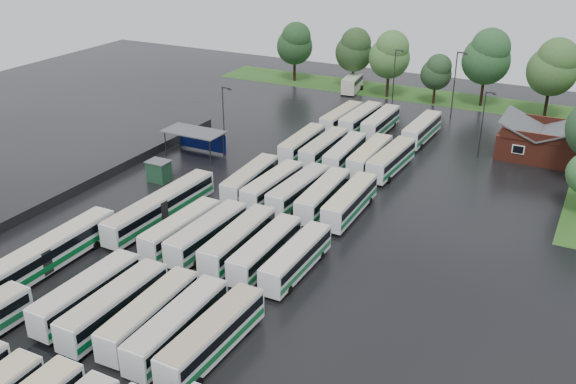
% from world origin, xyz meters
% --- Properties ---
extents(ground, '(160.00, 160.00, 0.00)m').
position_xyz_m(ground, '(0.00, 0.00, 0.00)').
color(ground, black).
rests_on(ground, ground).
extents(brick_building, '(10.07, 8.60, 5.39)m').
position_xyz_m(brick_building, '(24.00, 42.77, 1.87)').
color(brick_building, maroon).
rests_on(brick_building, ground).
extents(wash_shed, '(8.20, 4.20, 3.58)m').
position_xyz_m(wash_shed, '(-17.20, 22.02, 2.99)').
color(wash_shed, '#2D2D30').
rests_on(wash_shed, ground).
extents(utility_hut, '(2.70, 2.20, 2.62)m').
position_xyz_m(utility_hut, '(-16.20, 12.60, 1.32)').
color(utility_hut, '#1A4027').
rests_on(utility_hut, ground).
extents(grass_strip_north, '(80.00, 10.00, 0.01)m').
position_xyz_m(grass_strip_north, '(2.00, 64.80, 0.01)').
color(grass_strip_north, '#2A5619').
rests_on(grass_strip_north, ground).
extents(west_fence, '(0.10, 50.00, 1.20)m').
position_xyz_m(west_fence, '(-22.20, 8.00, 0.60)').
color(west_fence, '#2D2D30').
rests_on(west_fence, ground).
extents(bus_r1c0, '(2.50, 10.94, 3.03)m').
position_xyz_m(bus_r1c0, '(-4.35, -12.26, 1.67)').
color(bus_r1c0, white).
rests_on(bus_r1c0, ground).
extents(bus_r1c1, '(2.43, 11.03, 3.06)m').
position_xyz_m(bus_r1c1, '(-1.10, -12.58, 1.69)').
color(bus_r1c1, white).
rests_on(bus_r1c1, ground).
extents(bus_r1c2, '(2.60, 10.79, 2.99)m').
position_xyz_m(bus_r1c2, '(2.18, -12.18, 1.64)').
color(bus_r1c2, white).
rests_on(bus_r1c2, ground).
extents(bus_r1c3, '(2.48, 11.02, 3.06)m').
position_xyz_m(bus_r1c3, '(5.07, -12.42, 1.68)').
color(bus_r1c3, white).
rests_on(bus_r1c3, ground).
extents(bus_r1c4, '(2.67, 11.26, 3.12)m').
position_xyz_m(bus_r1c4, '(8.24, -12.34, 1.71)').
color(bus_r1c4, white).
rests_on(bus_r1c4, ground).
extents(bus_r2c0, '(2.71, 10.68, 2.95)m').
position_xyz_m(bus_r2c0, '(-4.29, 0.91, 1.62)').
color(bus_r2c0, white).
rests_on(bus_r2c0, ground).
extents(bus_r2c1, '(2.69, 11.04, 3.05)m').
position_xyz_m(bus_r2c1, '(-1.35, 1.18, 1.68)').
color(bus_r2c1, white).
rests_on(bus_r2c1, ground).
extents(bus_r2c2, '(2.63, 11.22, 3.11)m').
position_xyz_m(bus_r2c2, '(2.12, 1.39, 1.71)').
color(bus_r2c2, white).
rests_on(bus_r2c2, ground).
extents(bus_r2c3, '(2.40, 10.79, 3.00)m').
position_xyz_m(bus_r2c3, '(5.30, 1.06, 1.65)').
color(bus_r2c3, white).
rests_on(bus_r2c3, ground).
extents(bus_r2c4, '(2.29, 10.60, 2.95)m').
position_xyz_m(bus_r2c4, '(8.56, 1.05, 1.62)').
color(bus_r2c4, white).
rests_on(bus_r2c4, ground).
extents(bus_r3c0, '(2.84, 10.87, 3.00)m').
position_xyz_m(bus_r3c0, '(-4.49, 14.92, 1.65)').
color(bus_r3c0, white).
rests_on(bus_r3c0, ground).
extents(bus_r3c1, '(2.66, 10.76, 2.97)m').
position_xyz_m(bus_r3c1, '(-1.29, 14.49, 1.64)').
color(bus_r3c1, white).
rests_on(bus_r3c1, ground).
extents(bus_r3c2, '(2.82, 11.06, 3.05)m').
position_xyz_m(bus_r3c2, '(1.95, 14.72, 1.68)').
color(bus_r3c2, white).
rests_on(bus_r3c2, ground).
extents(bus_r3c3, '(2.74, 11.09, 3.07)m').
position_xyz_m(bus_r3c3, '(5.07, 14.61, 1.69)').
color(bus_r3c3, white).
rests_on(bus_r3c3, ground).
extents(bus_r3c4, '(2.55, 11.12, 3.08)m').
position_xyz_m(bus_r3c4, '(8.31, 14.54, 1.70)').
color(bus_r3c4, white).
rests_on(bus_r3c4, ground).
extents(bus_r4c0, '(2.51, 10.70, 2.97)m').
position_xyz_m(bus_r4c0, '(-4.48, 28.75, 1.63)').
color(bus_r4c0, white).
rests_on(bus_r4c0, ground).
extents(bus_r4c1, '(2.35, 10.91, 3.04)m').
position_xyz_m(bus_r4c1, '(-1.11, 28.38, 1.67)').
color(bus_r4c1, white).
rests_on(bus_r4c1, ground).
extents(bus_r4c2, '(2.67, 10.65, 2.94)m').
position_xyz_m(bus_r4c2, '(2.03, 28.09, 1.62)').
color(bus_r4c2, white).
rests_on(bus_r4c2, ground).
extents(bus_r4c3, '(2.43, 10.95, 3.04)m').
position_xyz_m(bus_r4c3, '(5.35, 28.40, 1.67)').
color(bus_r4c3, white).
rests_on(bus_r4c3, ground).
extents(bus_r4c4, '(2.85, 11.25, 3.11)m').
position_xyz_m(bus_r4c4, '(8.21, 28.49, 1.71)').
color(bus_r4c4, white).
rests_on(bus_r4c4, ground).
extents(bus_r5c0, '(2.66, 10.69, 2.95)m').
position_xyz_m(bus_r5c0, '(-4.25, 41.68, 1.62)').
color(bus_r5c0, white).
rests_on(bus_r5c0, ground).
extents(bus_r5c1, '(2.74, 11.12, 3.07)m').
position_xyz_m(bus_r5c1, '(-1.35, 42.19, 1.69)').
color(bus_r5c1, white).
rests_on(bus_r5c1, ground).
extents(bus_r5c2, '(2.35, 10.79, 3.00)m').
position_xyz_m(bus_r5c2, '(1.81, 42.25, 1.65)').
color(bus_r5c2, white).
rests_on(bus_r5c2, ground).
extents(bus_r5c4, '(2.68, 11.18, 3.10)m').
position_xyz_m(bus_r5c4, '(8.25, 41.71, 1.70)').
color(bus_r5c4, white).
rests_on(bus_r5c4, ground).
extents(artic_bus_west_b, '(2.72, 16.26, 3.01)m').
position_xyz_m(artic_bus_west_b, '(-9.24, 4.03, 1.67)').
color(artic_bus_west_b, white).
rests_on(artic_bus_west_b, ground).
extents(artic_bus_west_c, '(2.49, 16.61, 3.08)m').
position_xyz_m(artic_bus_west_c, '(-12.20, -9.40, 1.71)').
color(artic_bus_west_c, white).
rests_on(artic_bus_west_c, ground).
extents(minibus, '(3.23, 6.81, 2.86)m').
position_xyz_m(minibus, '(-10.48, 61.26, 1.59)').
color(minibus, silver).
rests_on(minibus, ground).
extents(tree_north_0, '(6.79, 6.79, 11.24)m').
position_xyz_m(tree_north_0, '(-23.18, 63.50, 7.23)').
color(tree_north_0, black).
rests_on(tree_north_0, ground).
extents(tree_north_1, '(6.73, 6.73, 11.14)m').
position_xyz_m(tree_north_1, '(-11.25, 63.63, 7.17)').
color(tree_north_1, black).
rests_on(tree_north_1, ground).
extents(tree_north_2, '(7.08, 7.08, 11.73)m').
position_xyz_m(tree_north_2, '(-3.64, 61.15, 7.54)').
color(tree_north_2, '#362315').
rests_on(tree_north_2, ground).
extents(tree_north_3, '(5.19, 5.19, 8.60)m').
position_xyz_m(tree_north_3, '(4.81, 60.77, 5.53)').
color(tree_north_3, '#311E10').
rests_on(tree_north_3, ground).
extents(tree_north_4, '(7.90, 7.90, 13.09)m').
position_xyz_m(tree_north_4, '(12.27, 63.19, 8.42)').
color(tree_north_4, black).
rests_on(tree_north_4, ground).
extents(tree_north_5, '(7.73, 7.73, 12.80)m').
position_xyz_m(tree_north_5, '(22.75, 61.29, 8.23)').
color(tree_north_5, black).
rests_on(tree_north_5, ground).
extents(lamp_post_ne, '(1.40, 0.27, 9.09)m').
position_xyz_m(lamp_post_ne, '(17.11, 38.89, 5.28)').
color(lamp_post_ne, '#2D2D30').
rests_on(lamp_post_ne, ground).
extents(lamp_post_nw, '(1.47, 0.29, 9.58)m').
position_xyz_m(lamp_post_nw, '(-13.57, 23.67, 5.56)').
color(lamp_post_nw, '#2D2D30').
rests_on(lamp_post_nw, ground).
extents(lamp_post_back_w, '(1.53, 0.30, 9.91)m').
position_xyz_m(lamp_post_back_w, '(-0.49, 54.65, 5.75)').
color(lamp_post_back_w, '#2D2D30').
rests_on(lamp_post_back_w, ground).
extents(lamp_post_back_e, '(1.64, 0.32, 10.65)m').
position_xyz_m(lamp_post_back_e, '(9.53, 54.02, 6.18)').
color(lamp_post_back_e, '#2D2D30').
rests_on(lamp_post_back_e, ground).
extents(puddle_0, '(4.96, 4.96, 0.01)m').
position_xyz_m(puddle_0, '(-2.46, -18.02, 0.00)').
color(puddle_0, black).
rests_on(puddle_0, ground).
extents(puddle_2, '(5.98, 5.98, 0.01)m').
position_xyz_m(puddle_2, '(-5.49, 1.33, 0.00)').
color(puddle_2, black).
rests_on(puddle_2, ground).
extents(puddle_3, '(3.48, 3.48, 0.01)m').
position_xyz_m(puddle_3, '(2.03, -3.20, 0.00)').
color(puddle_3, black).
rests_on(puddle_3, ground).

